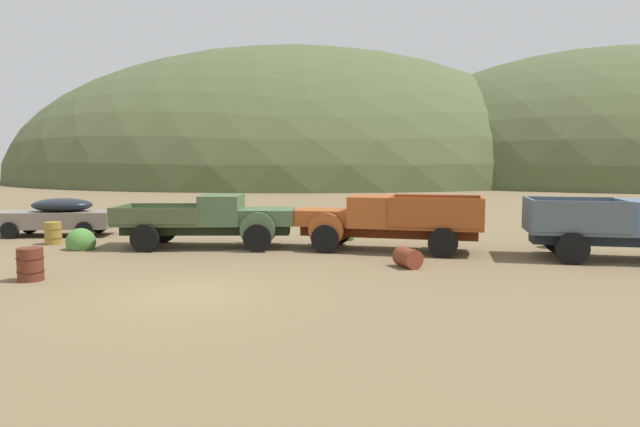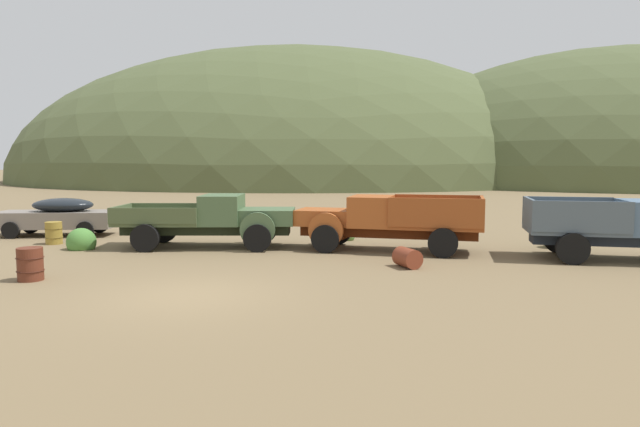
% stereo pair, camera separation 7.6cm
% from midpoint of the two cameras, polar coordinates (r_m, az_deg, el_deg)
% --- Properties ---
extents(ground_plane, '(300.00, 300.00, 0.00)m').
position_cam_midpoint_polar(ground_plane, '(13.52, -13.47, -8.09)').
color(ground_plane, brown).
extents(hill_center, '(88.41, 80.77, 41.11)m').
position_cam_midpoint_polar(hill_center, '(94.34, -2.98, 3.47)').
color(hill_center, '#4C5633').
rests_on(hill_center, ground).
extents(hill_distant, '(72.19, 63.88, 37.29)m').
position_cam_midpoint_polar(hill_distant, '(92.08, 26.87, 2.86)').
color(hill_distant, '#4C5633').
rests_on(hill_distant, ground).
extents(car_primer_gray, '(5.23, 3.02, 1.57)m').
position_cam_midpoint_polar(car_primer_gray, '(25.85, -25.56, -0.25)').
color(car_primer_gray, slate).
rests_on(car_primer_gray, ground).
extents(truck_weathered_green, '(6.60, 3.67, 1.89)m').
position_cam_midpoint_polar(truck_weathered_green, '(20.58, -10.18, -0.61)').
color(truck_weathered_green, '#232B1B').
rests_on(truck_weathered_green, ground).
extents(truck_oxide_orange, '(6.39, 2.33, 1.91)m').
position_cam_midpoint_polar(truck_oxide_orange, '(19.67, 5.59, -0.77)').
color(truck_oxide_orange, '#51220D').
rests_on(truck_oxide_orange, ground).
extents(truck_chalk_blue, '(5.95, 2.59, 1.91)m').
position_cam_midpoint_polar(truck_chalk_blue, '(20.11, 29.51, -1.32)').
color(truck_chalk_blue, '#262D39').
rests_on(truck_chalk_blue, ground).
extents(oil_drum_foreground, '(0.64, 0.64, 0.84)m').
position_cam_midpoint_polar(oil_drum_foreground, '(23.29, -25.49, -1.80)').
color(oil_drum_foreground, olive).
rests_on(oil_drum_foreground, ground).
extents(oil_drum_spare, '(0.68, 0.68, 0.86)m').
position_cam_midpoint_polar(oil_drum_spare, '(16.51, -27.38, -4.59)').
color(oil_drum_spare, '#5B2819').
rests_on(oil_drum_spare, ground).
extents(oil_drum_by_truck, '(0.95, 1.01, 0.57)m').
position_cam_midpoint_polar(oil_drum_by_truck, '(16.69, 8.74, -4.45)').
color(oil_drum_by_truck, brown).
rests_on(oil_drum_by_truck, ground).
extents(bush_near_barrel, '(0.65, 0.52, 0.58)m').
position_cam_midpoint_polar(bush_near_barrel, '(23.49, 9.63, -1.94)').
color(bush_near_barrel, '#3D702D').
rests_on(bush_near_barrel, ground).
extents(bush_between_trucks, '(1.42, 1.37, 1.10)m').
position_cam_midpoint_polar(bush_between_trucks, '(22.17, 23.25, -2.44)').
color(bush_between_trucks, '#3D702D').
rests_on(bush_between_trucks, ground).
extents(bush_front_left, '(0.75, 0.72, 0.60)m').
position_cam_midpoint_polar(bush_front_left, '(22.21, 2.44, -2.31)').
color(bush_front_left, '#5B8E42').
rests_on(bush_front_left, ground).
extents(bush_front_right, '(1.04, 0.94, 0.97)m').
position_cam_midpoint_polar(bush_front_right, '(21.53, -23.21, -2.72)').
color(bush_front_right, '#4C8438').
rests_on(bush_front_right, ground).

